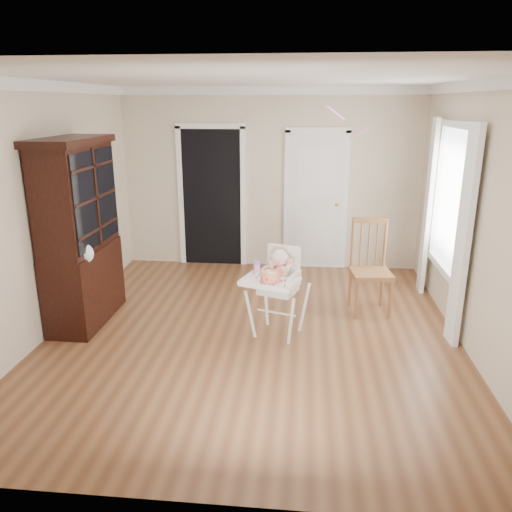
# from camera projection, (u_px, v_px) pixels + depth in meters

# --- Properties ---
(floor) EXTENTS (5.00, 5.00, 0.00)m
(floor) POSITION_uv_depth(u_px,v_px,m) (253.00, 333.00, 5.59)
(floor) COLOR brown
(floor) RESTS_ON ground
(ceiling) EXTENTS (5.00, 5.00, 0.00)m
(ceiling) POSITION_uv_depth(u_px,v_px,m) (253.00, 78.00, 4.79)
(ceiling) COLOR white
(ceiling) RESTS_ON wall_back
(wall_back) EXTENTS (4.50, 0.00, 4.50)m
(wall_back) POSITION_uv_depth(u_px,v_px,m) (270.00, 180.00, 7.57)
(wall_back) COLOR beige
(wall_back) RESTS_ON floor
(wall_left) EXTENTS (0.00, 5.00, 5.00)m
(wall_left) POSITION_uv_depth(u_px,v_px,m) (47.00, 211.00, 5.40)
(wall_left) COLOR beige
(wall_left) RESTS_ON floor
(wall_right) EXTENTS (0.00, 5.00, 5.00)m
(wall_right) POSITION_uv_depth(u_px,v_px,m) (477.00, 220.00, 4.98)
(wall_right) COLOR beige
(wall_right) RESTS_ON floor
(crown_molding) EXTENTS (4.50, 5.00, 0.12)m
(crown_molding) POSITION_uv_depth(u_px,v_px,m) (253.00, 85.00, 4.81)
(crown_molding) COLOR white
(crown_molding) RESTS_ON ceiling
(doorway) EXTENTS (1.06, 0.05, 2.22)m
(doorway) POSITION_uv_depth(u_px,v_px,m) (212.00, 195.00, 7.71)
(doorway) COLOR black
(doorway) RESTS_ON wall_back
(closet_door) EXTENTS (0.96, 0.09, 2.13)m
(closet_door) POSITION_uv_depth(u_px,v_px,m) (316.00, 202.00, 7.57)
(closet_door) COLOR white
(closet_door) RESTS_ON wall_back
(window_right) EXTENTS (0.13, 1.84, 2.30)m
(window_right) POSITION_uv_depth(u_px,v_px,m) (447.00, 210.00, 5.76)
(window_right) COLOR white
(window_right) RESTS_ON wall_right
(high_chair) EXTENTS (0.76, 0.85, 1.01)m
(high_chair) POSITION_uv_depth(u_px,v_px,m) (278.00, 282.00, 5.39)
(high_chair) COLOR white
(high_chair) RESTS_ON floor
(baby) EXTENTS (0.27, 0.27, 0.43)m
(baby) POSITION_uv_depth(u_px,v_px,m) (279.00, 269.00, 5.37)
(baby) COLOR beige
(baby) RESTS_ON high_chair
(cake) EXTENTS (0.23, 0.23, 0.11)m
(cake) POSITION_uv_depth(u_px,v_px,m) (270.00, 277.00, 5.15)
(cake) COLOR silver
(cake) RESTS_ON high_chair
(sippy_cup) EXTENTS (0.08, 0.08, 0.19)m
(sippy_cup) POSITION_uv_depth(u_px,v_px,m) (257.00, 267.00, 5.36)
(sippy_cup) COLOR #D783BE
(sippy_cup) RESTS_ON high_chair
(china_cabinet) EXTENTS (0.56, 1.26, 2.12)m
(china_cabinet) POSITION_uv_depth(u_px,v_px,m) (80.00, 233.00, 5.63)
(china_cabinet) COLOR black
(china_cabinet) RESTS_ON floor
(dining_chair) EXTENTS (0.52, 0.52, 1.15)m
(dining_chair) POSITION_uv_depth(u_px,v_px,m) (370.00, 270.00, 6.04)
(dining_chair) COLOR brown
(dining_chair) RESTS_ON floor
(streamer) EXTENTS (0.20, 0.47, 0.15)m
(streamer) POSITION_uv_depth(u_px,v_px,m) (336.00, 114.00, 5.50)
(streamer) COLOR pink
(streamer) RESTS_ON ceiling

